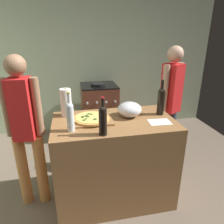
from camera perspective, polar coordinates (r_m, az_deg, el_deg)
The scene contains 14 objects.
ground_plane at distance 2.99m, azimuth -3.72°, elevation -14.92°, with size 4.71×3.30×0.02m, color #6B5B4C.
kitchen_wall_rear at distance 3.85m, azimuth -7.16°, elevation 14.18°, with size 4.71×0.10×2.60m, color #99A889.
counter at distance 2.28m, azimuth 0.51°, elevation -13.12°, with size 1.21×0.70×0.93m, color olive.
cutting_board at distance 2.04m, azimuth -5.64°, elevation -2.21°, with size 0.40×0.32×0.02m, color olive.
pizza at distance 2.04m, azimuth -5.67°, elevation -1.66°, with size 0.35×0.35×0.03m.
mixing_bowl at distance 2.13m, azimuth 4.87°, elevation 0.74°, with size 0.25×0.25×0.15m.
paper_towel_roll at distance 2.17m, azimuth -12.54°, elevation 2.55°, with size 0.11×0.11×0.29m.
wine_bottle_clear at distance 1.81m, azimuth -11.48°, elevation -0.86°, with size 0.07×0.07×0.35m.
wine_bottle_green at distance 2.21m, azimuth 13.37°, elevation 3.25°, with size 0.07×0.07×0.37m.
wine_bottle_amber at distance 1.71m, azimuth -2.53°, elevation -1.92°, with size 0.07×0.07×0.33m.
recipe_sheet at distance 2.06m, azimuth 12.99°, elevation -2.70°, with size 0.21×0.15×0.00m, color white.
stove at distance 3.67m, azimuth -3.53°, elevation 0.50°, with size 0.60×0.59×0.96m.
person_in_stripes at distance 2.16m, azimuth -22.79°, elevation -3.91°, with size 0.35×0.22×1.58m.
person_in_red at distance 2.75m, azimuth 15.75°, elevation 2.64°, with size 0.33×0.27×1.61m.
Camera 1 is at (-0.30, -1.06, 1.74)m, focal length 33.18 mm.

